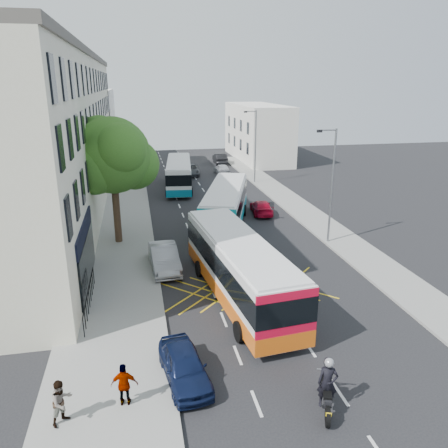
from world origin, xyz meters
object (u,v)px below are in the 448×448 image
bus_far (179,174)px  pedestrian_near (62,402)px  parked_car_blue (184,366)px  parked_car_silver (164,258)px  distant_car_dark (220,158)px  bus_mid (226,206)px  distant_car_silver (222,169)px  bus_near (239,267)px  street_tree (112,156)px  motorbike (327,385)px  pedestrian_far (124,385)px  lamp_far (255,143)px  distant_car_grey (190,170)px  red_hatchback (261,207)px  lamp_near (331,180)px

bus_far → pedestrian_near: (-7.42, -33.93, -0.66)m
parked_car_blue → pedestrian_near: 4.55m
parked_car_silver → distant_car_dark: bearing=70.4°
bus_mid → pedestrian_near: bearing=-98.2°
distant_car_silver → bus_mid: bearing=80.2°
parked_car_silver → pedestrian_near: bearing=-112.2°
bus_near → street_tree: bearing=117.6°
motorbike → distant_car_silver: (4.52, 41.56, -0.33)m
pedestrian_near → pedestrian_far: 2.09m
lamp_far → parked_car_silver: lamp_far is taller
distant_car_silver → pedestrian_near: 42.73m
pedestrian_near → bus_near: bearing=1.3°
bus_far → distant_car_silver: bus_far is taller
lamp_far → bus_mid: size_ratio=0.68×
motorbike → pedestrian_near: motorbike is taller
pedestrian_far → street_tree: bearing=-81.0°
distant_car_dark → pedestrian_near: bearing=74.9°
distant_car_grey → pedestrian_near: bearing=-98.9°
motorbike → distant_car_silver: 41.80m
parked_car_silver → pedestrian_far: bearing=-103.8°
pedestrian_near → lamp_far: bearing=21.7°
bus_near → distant_car_grey: 33.09m
pedestrian_near → bus_far: bearing=34.2°
distant_car_grey → distant_car_silver: distant_car_silver is taller
lamp_far → bus_far: lamp_far is taller
bus_near → bus_far: bearing=85.1°
parked_car_silver → distant_car_grey: size_ratio=0.99×
bus_near → motorbike: bus_near is taller
street_tree → distant_car_dark: street_tree is taller
red_hatchback → distant_car_dark: 25.19m
parked_car_blue → pedestrian_near: pedestrian_near is taller
bus_near → bus_far: size_ratio=1.09×
pedestrian_near → pedestrian_far: bearing=-30.4°
street_tree → motorbike: street_tree is taller
lamp_far → distant_car_dark: bearing=96.0°
motorbike → distant_car_silver: bearing=103.6°
parked_car_silver → pedestrian_far: pedestrian_far is taller
bus_far → parked_car_silver: 21.76m
distant_car_dark → pedestrian_far: size_ratio=2.80×
pedestrian_near → street_tree: bearing=42.2°
street_tree → parked_car_blue: bearing=-79.8°
red_hatchback → distant_car_silver: distant_car_silver is taller
lamp_far → distant_car_silver: bearing=113.6°
bus_far → pedestrian_far: size_ratio=6.82×
bus_far → distant_car_silver: bearing=53.5°
parked_car_blue → red_hatchback: size_ratio=0.94×
lamp_far → parked_car_blue: lamp_far is taller
bus_far → motorbike: bearing=-81.2°
lamp_far → distant_car_grey: bearing=136.9°
lamp_near → distant_car_grey: size_ratio=1.73×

